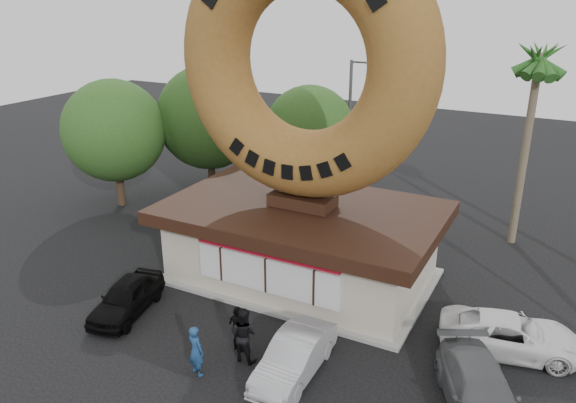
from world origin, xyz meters
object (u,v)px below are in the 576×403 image
(car_white, at_px, (511,335))
(street_lamp, at_px, (352,124))
(donut_shop, at_px, (302,240))
(car_grey, at_px, (481,394))
(person_center, at_px, (243,334))
(person_left, at_px, (196,351))
(car_black, at_px, (127,298))
(car_silver, at_px, (294,357))
(person_right, at_px, (238,329))
(giant_donut, at_px, (304,63))

(car_white, bearing_deg, street_lamp, 30.47)
(car_white, bearing_deg, donut_shop, 68.72)
(car_grey, bearing_deg, person_center, 161.89)
(person_left, height_order, car_grey, person_left)
(street_lamp, distance_m, car_black, 16.31)
(car_silver, bearing_deg, person_center, -179.02)
(car_grey, bearing_deg, person_right, 159.17)
(person_left, bearing_deg, car_grey, -148.55)
(car_silver, distance_m, car_white, 7.47)
(giant_donut, bearing_deg, donut_shop, -90.00)
(car_silver, xyz_separation_m, car_grey, (5.57, 0.91, 0.02))
(car_white, bearing_deg, car_black, 95.48)
(street_lamp, xyz_separation_m, person_right, (2.25, -15.68, -3.63))
(person_left, xyz_separation_m, car_silver, (2.78, 1.43, -0.22))
(person_center, bearing_deg, car_white, -149.11)
(giant_donut, bearing_deg, car_grey, -31.29)
(car_grey, bearing_deg, car_black, 156.92)
(person_right, bearing_deg, donut_shop, -61.33)
(car_grey, bearing_deg, car_white, 58.11)
(street_lamp, height_order, person_left, street_lamp)
(car_black, relative_size, car_silver, 0.96)
(person_right, xyz_separation_m, car_silver, (2.26, -0.23, -0.19))
(person_right, height_order, car_black, person_right)
(car_silver, height_order, car_white, car_silver)
(donut_shop, bearing_deg, car_black, -129.76)
(person_center, bearing_deg, giant_donut, -81.84)
(person_left, distance_m, person_right, 1.75)
(donut_shop, height_order, car_black, donut_shop)
(person_left, bearing_deg, person_center, -109.14)
(car_silver, bearing_deg, car_white, 35.36)
(car_grey, xyz_separation_m, car_white, (0.38, 3.59, -0.03))
(person_center, relative_size, car_black, 0.50)
(car_black, bearing_deg, person_left, -33.25)
(person_center, relative_size, car_grey, 0.41)
(person_right, relative_size, car_black, 0.44)
(donut_shop, xyz_separation_m, person_center, (0.81, -5.98, -0.80))
(car_black, bearing_deg, street_lamp, 67.60)
(person_center, relative_size, car_silver, 0.48)
(person_center, bearing_deg, donut_shop, -81.82)
(person_right, bearing_deg, car_black, 23.84)
(donut_shop, relative_size, street_lamp, 1.40)
(person_right, xyz_separation_m, car_grey, (7.83, 0.68, -0.17))
(street_lamp, height_order, person_center, street_lamp)
(donut_shop, xyz_separation_m, car_black, (-4.65, -5.59, -1.11))
(street_lamp, xyz_separation_m, car_white, (10.47, -11.41, -3.83))
(car_white, bearing_deg, person_center, 108.39)
(person_left, bearing_deg, car_black, -5.23)
(person_left, height_order, person_right, person_left)
(person_left, bearing_deg, street_lamp, -68.52)
(giant_donut, bearing_deg, street_lamp, 100.51)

